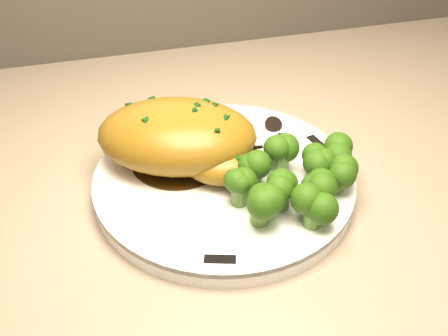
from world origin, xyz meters
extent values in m
cube|color=gray|center=(0.18, 1.67, 0.91)|extent=(2.13, 0.70, 0.03)
cylinder|color=white|center=(-0.06, 1.62, 0.93)|extent=(0.35, 0.35, 0.02)
cube|color=black|center=(0.07, 1.65, 0.94)|extent=(0.02, 0.03, 0.00)
cube|color=black|center=(-0.15, 1.71, 0.94)|extent=(0.03, 0.03, 0.00)
cube|color=black|center=(-0.09, 1.50, 0.94)|extent=(0.03, 0.02, 0.00)
cylinder|color=#321E09|center=(-0.10, 1.66, 0.94)|extent=(0.11, 0.11, 0.00)
ellipsoid|color=#946819|center=(-0.10, 1.66, 0.98)|extent=(0.21, 0.17, 0.07)
ellipsoid|color=#946819|center=(-0.06, 1.61, 0.96)|extent=(0.10, 0.09, 0.04)
cube|color=#0D340A|center=(-0.15, 1.68, 1.01)|extent=(0.01, 0.01, 0.00)
cube|color=#0D340A|center=(-0.13, 1.67, 1.01)|extent=(0.01, 0.01, 0.00)
cube|color=#0D340A|center=(-0.11, 1.67, 1.01)|extent=(0.01, 0.01, 0.00)
cube|color=#0D340A|center=(-0.09, 1.66, 1.01)|extent=(0.01, 0.01, 0.00)
cube|color=#0D340A|center=(-0.07, 1.65, 1.01)|extent=(0.01, 0.01, 0.00)
cube|color=#0D340A|center=(-0.05, 1.65, 1.01)|extent=(0.01, 0.01, 0.00)
cylinder|color=black|center=(0.02, 1.66, 0.94)|extent=(0.02, 0.01, 0.01)
cylinder|color=black|center=(0.02, 1.67, 0.95)|extent=(0.02, 0.02, 0.01)
cylinder|color=black|center=(0.01, 1.68, 0.95)|extent=(0.02, 0.02, 0.01)
cylinder|color=black|center=(-0.01, 1.68, 0.94)|extent=(0.02, 0.02, 0.01)
cylinder|color=black|center=(-0.02, 1.68, 0.95)|extent=(0.02, 0.02, 0.01)
cylinder|color=black|center=(-0.03, 1.68, 0.95)|extent=(0.02, 0.03, 0.02)
cylinder|color=black|center=(-0.04, 1.67, 0.94)|extent=(0.03, 0.03, 0.01)
cylinder|color=black|center=(-0.05, 1.66, 0.95)|extent=(0.02, 0.02, 0.00)
cylinder|color=black|center=(-0.04, 1.65, 0.95)|extent=(0.03, 0.03, 0.01)
cylinder|color=black|center=(-0.03, 1.65, 0.94)|extent=(0.03, 0.03, 0.02)
cylinder|color=black|center=(-0.02, 1.64, 0.95)|extent=(0.03, 0.03, 0.01)
cylinder|color=black|center=(-0.01, 1.64, 0.95)|extent=(0.03, 0.03, 0.01)
cylinder|color=black|center=(0.01, 1.65, 0.94)|extent=(0.03, 0.03, 0.01)
cylinder|color=black|center=(0.02, 1.65, 0.95)|extent=(0.03, 0.03, 0.01)
cylinder|color=#61913D|center=(-0.03, 1.59, 0.95)|extent=(0.02, 0.02, 0.02)
sphere|color=#1A3A08|center=(-0.03, 1.59, 0.97)|extent=(0.03, 0.03, 0.03)
cylinder|color=#61913D|center=(0.00, 1.60, 0.95)|extent=(0.02, 0.02, 0.02)
sphere|color=#1A3A08|center=(0.00, 1.60, 0.97)|extent=(0.03, 0.03, 0.03)
cylinder|color=#61913D|center=(0.04, 1.58, 0.95)|extent=(0.02, 0.02, 0.02)
sphere|color=#1A3A08|center=(0.04, 1.58, 0.97)|extent=(0.03, 0.03, 0.03)
cylinder|color=#61913D|center=(-0.02, 1.55, 0.95)|extent=(0.02, 0.02, 0.02)
sphere|color=#1A3A08|center=(-0.02, 1.55, 0.97)|extent=(0.03, 0.03, 0.03)
cylinder|color=#61913D|center=(0.02, 1.55, 0.95)|extent=(0.02, 0.02, 0.02)
sphere|color=#1A3A08|center=(0.02, 1.55, 0.97)|extent=(0.03, 0.03, 0.03)
cylinder|color=#61913D|center=(0.05, 1.56, 0.95)|extent=(0.02, 0.02, 0.02)
sphere|color=#1A3A08|center=(0.05, 1.56, 0.97)|extent=(0.03, 0.03, 0.03)
cylinder|color=#61913D|center=(-0.04, 1.53, 0.95)|extent=(0.02, 0.02, 0.02)
sphere|color=#1A3A08|center=(-0.04, 1.53, 0.97)|extent=(0.03, 0.03, 0.03)
cylinder|color=#61913D|center=(0.01, 1.52, 0.95)|extent=(0.02, 0.02, 0.02)
sphere|color=#1A3A08|center=(0.01, 1.52, 0.97)|extent=(0.03, 0.03, 0.03)
cylinder|color=#61913D|center=(-0.05, 1.57, 0.95)|extent=(0.02, 0.02, 0.02)
sphere|color=#1A3A08|center=(-0.05, 1.57, 0.97)|extent=(0.03, 0.03, 0.03)
cylinder|color=#61913D|center=(0.06, 1.59, 0.95)|extent=(0.02, 0.02, 0.02)
sphere|color=#1A3A08|center=(0.06, 1.59, 0.97)|extent=(0.03, 0.03, 0.03)
camera|label=1|loc=(-0.18, 1.14, 1.34)|focal=45.00mm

